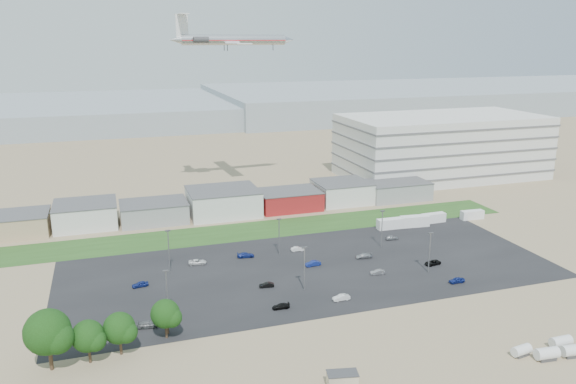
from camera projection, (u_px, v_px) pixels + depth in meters
name	position (u px, v px, depth m)	size (l,w,h in m)	color
ground	(320.00, 307.00, 118.65)	(700.00, 700.00, 0.00)	#7E6950
parking_lot	(310.00, 268.00, 138.49)	(120.00, 50.00, 0.01)	black
grass_strip	(257.00, 230.00, 166.33)	(160.00, 16.00, 0.02)	#264A1B
hills_backdrop	(217.00, 109.00, 418.34)	(700.00, 200.00, 9.00)	gray
building_row	(189.00, 205.00, 177.61)	(170.00, 20.00, 8.00)	silver
parking_garage	(441.00, 146.00, 229.48)	(80.00, 40.00, 25.00)	silver
portable_shed	(342.00, 380.00, 91.00)	(5.07, 2.63, 2.56)	beige
storage_tank_nw	(521.00, 350.00, 100.02)	(3.62, 1.81, 2.17)	silver
storage_tank_ne	(561.00, 342.00, 102.66)	(3.98, 1.99, 2.39)	silver
storage_tank_sw	(547.00, 353.00, 98.69)	(4.16, 2.08, 2.50)	silver
storage_tank_se	(573.00, 350.00, 99.72)	(4.06, 2.03, 2.43)	silver
box_trailer_a	(390.00, 224.00, 167.32)	(8.12, 2.54, 3.05)	silver
box_trailer_b	(415.00, 221.00, 169.29)	(8.71, 2.72, 3.27)	silver
box_trailer_c	(434.00, 218.00, 173.10)	(7.58, 2.37, 2.84)	silver
box_trailer_d	(472.00, 215.00, 176.26)	(7.34, 2.29, 2.75)	silver
tree_far_left	(48.00, 337.00, 94.44)	(8.36, 8.36, 12.54)	black
tree_left	(88.00, 339.00, 96.99)	(6.02, 6.02, 9.03)	black
tree_mid	(119.00, 331.00, 99.55)	(6.09, 6.09, 9.14)	black
tree_right	(165.00, 317.00, 105.15)	(5.86, 5.86, 8.79)	black
tree_near	(167.00, 317.00, 106.89)	(4.61, 4.61, 6.92)	black
lightpole_front_l	(167.00, 293.00, 113.77)	(1.16, 0.48, 9.86)	slate
lightpole_front_m	(304.00, 269.00, 125.36)	(1.21, 0.50, 10.27)	slate
lightpole_front_r	(429.00, 253.00, 134.99)	(1.19, 0.50, 10.11)	slate
lightpole_back_l	(169.00, 252.00, 134.72)	(1.27, 0.53, 10.80)	slate
lightpole_back_m	(279.00, 236.00, 146.56)	(1.15, 0.48, 9.75)	slate
lightpole_back_r	(382.00, 229.00, 151.58)	(1.22, 0.51, 10.34)	slate
airliner	(234.00, 40.00, 195.95)	(45.56, 31.06, 13.46)	silver
parked_car_0	(433.00, 263.00, 140.50)	(1.94, 4.21, 1.17)	black
parked_car_1	(378.00, 272.00, 134.76)	(1.24, 3.57, 1.18)	#A5A5AA
parked_car_2	(457.00, 280.00, 130.16)	(1.51, 3.75, 1.28)	navy
parked_car_3	(281.00, 306.00, 117.68)	(1.52, 3.74, 1.08)	black
parked_car_4	(267.00, 285.00, 127.83)	(1.18, 3.38, 1.11)	black
parked_car_5	(140.00, 284.00, 128.02)	(1.49, 3.70, 1.26)	navy
parked_car_6	(246.00, 255.00, 145.38)	(1.79, 4.39, 1.27)	navy
parked_car_7	(313.00, 263.00, 139.84)	(1.39, 3.98, 1.31)	navy
parked_car_8	(392.00, 238.00, 158.15)	(1.43, 3.56, 1.21)	#A5A5AA
parked_car_9	(197.00, 262.00, 140.88)	(2.06, 4.46, 1.24)	silver
parked_car_10	(148.00, 324.00, 109.99)	(1.73, 4.25, 1.23)	#595B5E
parked_car_11	(298.00, 249.00, 149.72)	(1.26, 3.61, 1.19)	silver
parked_car_12	(364.00, 256.00, 144.84)	(1.79, 4.40, 1.28)	#A5A5AA
parked_car_13	(341.00, 298.00, 121.43)	(1.33, 3.83, 1.26)	silver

